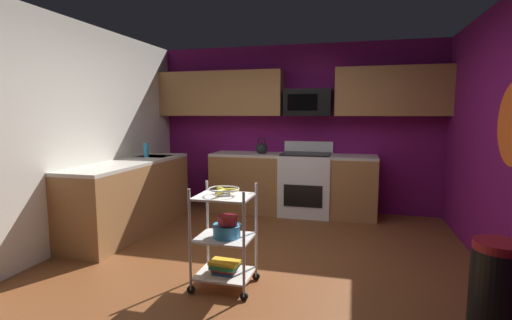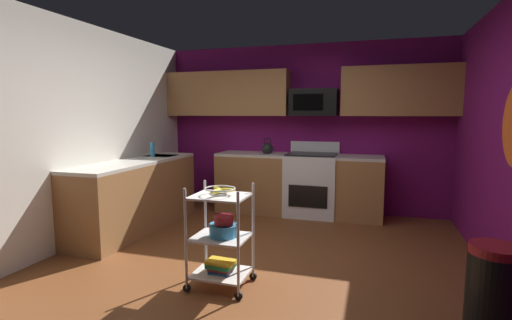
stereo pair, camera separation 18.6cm
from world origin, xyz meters
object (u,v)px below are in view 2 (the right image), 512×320
fruit_bowl (220,190)px  mixing_bowl_large (223,230)px  microwave (314,102)px  book_stack (221,266)px  oven_range (311,184)px  kettle (267,149)px  dish_soap_bottle (152,150)px  mixing_bowl_small (224,219)px  trash_can (493,293)px  rolling_cart (221,237)px

fruit_bowl → mixing_bowl_large: 0.36m
microwave → book_stack: size_ratio=2.59×
fruit_bowl → mixing_bowl_large: size_ratio=1.08×
oven_range → kettle: 0.87m
dish_soap_bottle → kettle: bearing=31.7°
fruit_bowl → mixing_bowl_small: size_ratio=1.49×
mixing_bowl_small → kettle: (-0.34, 2.65, 0.38)m
microwave → kettle: microwave is taller
trash_can → mixing_bowl_large: bearing=174.7°
oven_range → mixing_bowl_small: bearing=-97.5°
trash_can → mixing_bowl_small: bearing=174.9°
mixing_bowl_large → trash_can: (2.05, -0.19, -0.19)m
mixing_bowl_large → trash_can: trash_can is taller
mixing_bowl_large → dish_soap_bottle: 2.55m
kettle → rolling_cart: bearing=-83.3°
oven_range → rolling_cart: (-0.38, -2.64, -0.03)m
mixing_bowl_large → rolling_cart: bearing=180.0°
microwave → book_stack: microwave is taller
kettle → book_stack: bearing=-83.3°
book_stack → fruit_bowl: bearing=76.0°
dish_soap_bottle → microwave: bearing=25.2°
oven_range → kettle: bearing=-179.7°
microwave → mixing_bowl_small: bearing=-97.2°
rolling_cart → mixing_bowl_small: (0.04, -0.01, 0.17)m
oven_range → fruit_bowl: size_ratio=4.04×
mixing_bowl_small → kettle: kettle is taller
rolling_cart → trash_can: 2.08m
book_stack → rolling_cart: bearing=45.0°
microwave → oven_range: bearing=-89.7°
oven_range → book_stack: (-0.38, -2.64, -0.29)m
microwave → rolling_cart: bearing=-98.0°
book_stack → dish_soap_bottle: size_ratio=1.35×
microwave → kettle: size_ratio=2.65×
oven_range → book_stack: size_ratio=4.07×
oven_range → microwave: (-0.00, 0.10, 1.22)m
mixing_bowl_small → rolling_cart: bearing=166.7°
mixing_bowl_large → mixing_bowl_small: 0.10m
rolling_cart → dish_soap_bottle: 2.54m
rolling_cart → trash_can: size_ratio=1.39×
mixing_bowl_small → oven_range: bearing=82.5°
dish_soap_bottle → rolling_cart: bearing=-44.3°
microwave → book_stack: 3.16m
mixing_bowl_large → kettle: 2.70m
oven_range → mixing_bowl_small: 2.68m
book_stack → mixing_bowl_large: bearing=0.0°
fruit_bowl → trash_can: size_ratio=0.41×
mixing_bowl_large → kettle: bearing=97.2°
mixing_bowl_large → fruit_bowl: bearing=180.0°
rolling_cart → mixing_bowl_large: 0.07m
book_stack → trash_can: trash_can is taller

